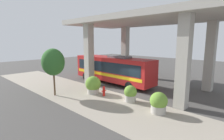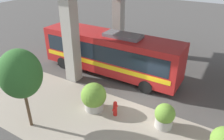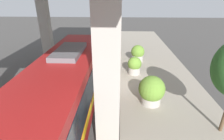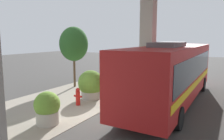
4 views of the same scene
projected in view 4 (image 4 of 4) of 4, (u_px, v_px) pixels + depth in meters
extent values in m
plane|color=#474442|center=(96.00, 115.00, 10.85)|extent=(80.00, 80.00, 0.00)
cube|color=gray|center=(51.00, 106.00, 12.30)|extent=(6.00, 40.00, 0.02)
cube|color=#ADA89E|center=(148.00, 39.00, 15.12)|extent=(0.90, 0.90, 7.41)
cube|color=#B21E1E|center=(172.00, 71.00, 12.63)|extent=(2.67, 11.39, 2.89)
cube|color=#19232D|center=(172.00, 65.00, 12.58)|extent=(2.71, 10.47, 1.27)
cube|color=yellow|center=(172.00, 81.00, 12.71)|extent=(2.71, 10.82, 0.35)
cube|color=slate|center=(168.00, 45.00, 11.42)|extent=(1.33, 2.85, 0.24)
cylinder|color=black|center=(168.00, 81.00, 16.87)|extent=(0.28, 1.00, 1.00)
cylinder|color=black|center=(203.00, 84.00, 15.65)|extent=(0.28, 1.00, 1.00)
cylinder|color=black|center=(124.00, 109.00, 10.25)|extent=(0.28, 1.00, 1.00)
cylinder|color=black|center=(179.00, 118.00, 9.03)|extent=(0.28, 1.00, 1.00)
cylinder|color=red|center=(78.00, 98.00, 12.35)|extent=(0.25, 0.25, 0.82)
sphere|color=red|center=(78.00, 90.00, 12.28)|extent=(0.24, 0.24, 0.24)
cylinder|color=red|center=(75.00, 96.00, 12.42)|extent=(0.15, 0.11, 0.11)
cylinder|color=red|center=(80.00, 97.00, 12.24)|extent=(0.15, 0.11, 0.11)
cylinder|color=#ADA89E|center=(48.00, 118.00, 9.64)|extent=(0.99, 0.99, 0.60)
sphere|color=olive|center=(47.00, 104.00, 9.55)|extent=(1.14, 1.14, 1.14)
sphere|color=#BF334C|center=(48.00, 109.00, 9.43)|extent=(0.35, 0.35, 0.35)
cylinder|color=#ADA89E|center=(91.00, 94.00, 13.69)|extent=(1.19, 1.19, 0.59)
sphere|color=olive|center=(91.00, 83.00, 13.58)|extent=(1.58, 1.58, 1.58)
sphere|color=orange|center=(92.00, 88.00, 13.45)|extent=(0.42, 0.42, 0.42)
cylinder|color=brown|center=(74.00, 70.00, 16.96)|extent=(0.17, 0.17, 2.69)
ellipsoid|color=#2D6028|center=(74.00, 44.00, 16.67)|extent=(2.19, 2.19, 2.63)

